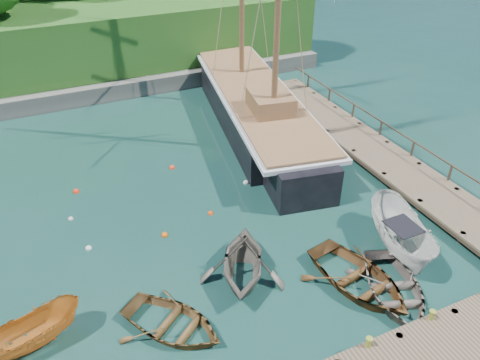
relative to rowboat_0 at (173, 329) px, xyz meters
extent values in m
plane|color=#163830|center=(4.15, 0.92, 0.00)|extent=(160.00, 160.00, 0.00)
cube|color=#46392B|center=(15.65, 7.92, 0.54)|extent=(3.20, 24.00, 0.12)
cube|color=black|center=(15.65, 7.92, 0.38)|extent=(3.20, 24.00, 0.20)
cylinder|color=black|center=(14.35, 19.62, 0.05)|extent=(0.28, 0.28, 1.10)
cylinder|color=black|center=(16.95, 19.62, 0.05)|extent=(0.28, 0.28, 1.10)
cylinder|color=olive|center=(6.15, -4.18, 0.00)|extent=(0.26, 0.26, 0.45)
cylinder|color=olive|center=(9.15, -4.18, 0.00)|extent=(0.26, 0.26, 0.45)
imported|color=brown|center=(0.00, 0.00, 0.00)|extent=(5.08, 5.30, 0.89)
imported|color=#5F5A4F|center=(3.68, 1.41, 0.00)|extent=(5.40, 5.65, 2.31)
imported|color=#523418|center=(8.05, -1.12, 0.00)|extent=(4.57, 5.72, 1.06)
imported|color=#60584F|center=(9.09, -2.20, 0.00)|extent=(4.72, 5.52, 0.97)
imported|color=#BD6E22|center=(-5.00, 1.52, 0.00)|extent=(4.15, 2.34, 1.51)
imported|color=silver|center=(11.23, 0.00, 0.00)|extent=(3.76, 5.85, 2.12)
cube|color=black|center=(10.84, 14.67, 0.76)|extent=(7.40, 15.60, 3.11)
cube|color=black|center=(12.52, 24.16, 0.76)|extent=(3.46, 5.10, 2.80)
cube|color=black|center=(9.35, 6.24, 0.76)|extent=(4.02, 4.39, 2.96)
cube|color=silver|center=(10.84, 14.67, 2.28)|extent=(8.28, 20.24, 0.25)
cube|color=brown|center=(10.84, 14.67, 2.53)|extent=(7.77, 19.75, 0.12)
cube|color=brown|center=(10.28, 11.51, 3.13)|extent=(2.92, 3.38, 1.20)
cylinder|color=brown|center=(13.15, 27.67, 3.73)|extent=(1.44, 6.83, 1.69)
sphere|color=white|center=(-2.22, 6.22, 0.00)|extent=(0.31, 0.31, 0.31)
sphere|color=#E25C0C|center=(1.38, 5.64, 0.00)|extent=(0.34, 0.34, 0.34)
sphere|color=#DF4411|center=(4.11, 6.33, 0.00)|extent=(0.31, 0.31, 0.31)
sphere|color=silver|center=(7.05, 8.20, 0.00)|extent=(0.33, 0.33, 0.33)
sphere|color=red|center=(-2.05, 11.38, 0.00)|extent=(0.36, 0.36, 0.36)
sphere|color=red|center=(3.65, 11.57, 0.00)|extent=(0.36, 0.36, 0.36)
sphere|color=silver|center=(-2.68, 8.93, 0.00)|extent=(0.27, 0.27, 0.27)
cube|color=#474744|center=(-3.85, 24.92, 0.60)|extent=(50.00, 4.00, 1.40)
cube|color=#234A17|center=(-3.85, 30.92, 3.00)|extent=(50.00, 14.00, 6.00)
camera|label=1|loc=(-2.65, -12.15, 15.10)|focal=35.00mm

